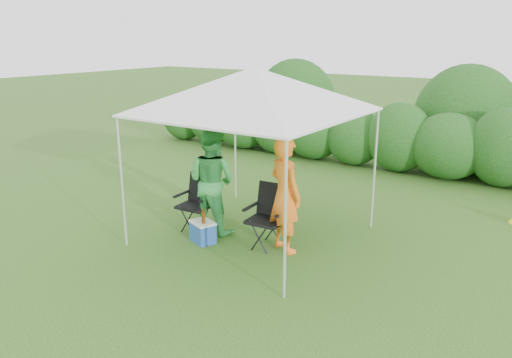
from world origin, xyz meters
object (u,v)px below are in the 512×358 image
Objects in this scene: canopy at (254,90)px; woman at (212,181)px; man at (285,195)px; cooler at (203,232)px; chair_right at (269,212)px; chair_left at (198,198)px.

woman is (-0.74, -0.21, -1.56)m from canopy.
cooler is at bearing 45.01° from man.
cooler is (0.18, -0.49, -0.73)m from woman.
woman is at bearing 177.35° from chair_right.
chair_left reaches higher than cooler.
cooler is at bearing -128.44° from canopy.
canopy is 2.45m from cooler.
man is at bearing -2.82° from chair_left.
canopy is 1.94m from chair_right.
chair_left is 1.90× the size of cooler.
man is (1.76, 0.04, 0.37)m from chair_left.
woman reaches higher than chair_left.
woman is (-1.15, -0.04, 0.33)m from chair_right.
chair_right is at bearing 177.71° from woman.
chair_left is at bearing 178.20° from chair_right.
canopy is 1.72m from man.
chair_right is 1.20m from woman.
cooler is at bearing -156.00° from chair_right.
man reaches higher than woman.
chair_right is at bearing -23.04° from canopy.
chair_left is (-1.04, -0.24, -1.92)m from canopy.
chair_right is at bearing 18.39° from man.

